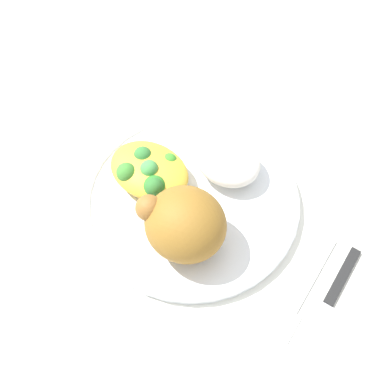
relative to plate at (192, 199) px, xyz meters
name	(u,v)px	position (x,y,z in m)	size (l,w,h in m)	color
ground_plane	(192,203)	(0.00, 0.00, -0.01)	(2.00, 2.00, 0.00)	white
plate	(192,199)	(0.00, 0.00, 0.00)	(0.27, 0.27, 0.02)	white
roasted_chicken	(184,224)	(-0.03, 0.05, 0.05)	(0.10, 0.09, 0.08)	brown
rice_pile	(228,161)	(-0.01, -0.06, 0.03)	(0.08, 0.07, 0.04)	silver
mac_cheese_with_broccoli	(149,171)	(0.06, 0.01, 0.03)	(0.11, 0.08, 0.04)	gold
fork	(304,292)	(-0.17, 0.02, -0.01)	(0.02, 0.14, 0.01)	silver
knife	(329,303)	(-0.20, 0.02, -0.01)	(0.02, 0.19, 0.01)	black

